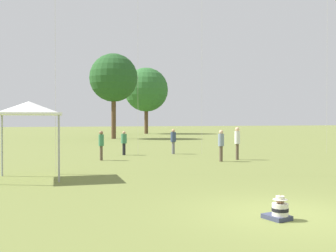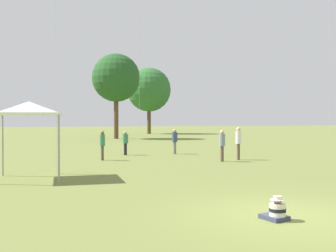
{
  "view_description": "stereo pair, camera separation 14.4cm",
  "coord_description": "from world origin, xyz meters",
  "views": [
    {
      "loc": [
        -6.04,
        -7.47,
        2.2
      ],
      "look_at": [
        -0.14,
        7.1,
        2.0
      ],
      "focal_mm": 42.0,
      "sensor_mm": 36.0,
      "label": 1
    },
    {
      "loc": [
        -5.9,
        -7.52,
        2.2
      ],
      "look_at": [
        -0.14,
        7.1,
        2.0
      ],
      "focal_mm": 42.0,
      "sensor_mm": 36.0,
      "label": 2
    }
  ],
  "objects": [
    {
      "name": "ground_plane",
      "position": [
        0.0,
        0.0,
        0.0
      ],
      "size": [
        300.0,
        300.0,
        0.0
      ],
      "primitive_type": "plane",
      "color": "olive"
    },
    {
      "name": "seated_toddler",
      "position": [
        -0.48,
        -0.33,
        0.21
      ],
      "size": [
        0.53,
        0.62,
        0.55
      ],
      "rotation": [
        0.0,
        0.0,
        0.15
      ],
      "color": "#383D56",
      "rests_on": "ground"
    },
    {
      "name": "person_standing_0",
      "position": [
        -1.28,
        14.25,
        1.0
      ],
      "size": [
        0.37,
        0.37,
        1.65
      ],
      "rotation": [
        0.0,
        0.0,
        1.25
      ],
      "color": "brown",
      "rests_on": "ground"
    },
    {
      "name": "person_standing_2",
      "position": [
        0.83,
        17.09,
        0.92
      ],
      "size": [
        0.46,
        0.46,
        1.55
      ],
      "rotation": [
        0.0,
        0.0,
        4.39
      ],
      "color": "black",
      "rests_on": "ground"
    },
    {
      "name": "person_standing_3",
      "position": [
        5.97,
        11.7,
        1.14
      ],
      "size": [
        0.41,
        0.41,
        1.86
      ],
      "rotation": [
        0.0,
        0.0,
        3.57
      ],
      "color": "brown",
      "rests_on": "ground"
    },
    {
      "name": "person_standing_4",
      "position": [
        4.63,
        11.2,
        1.04
      ],
      "size": [
        0.46,
        0.46,
        1.72
      ],
      "rotation": [
        0.0,
        0.0,
        0.83
      ],
      "color": "brown",
      "rests_on": "ground"
    },
    {
      "name": "person_standing_6",
      "position": [
        4.12,
        16.68,
        0.99
      ],
      "size": [
        0.45,
        0.45,
        1.66
      ],
      "rotation": [
        0.0,
        0.0,
        5.0
      ],
      "color": "slate",
      "rests_on": "ground"
    },
    {
      "name": "canopy_tent",
      "position": [
        -5.35,
        8.32,
        2.66
      ],
      "size": [
        2.67,
        2.67,
        2.95
      ],
      "rotation": [
        0.0,
        0.0,
        -0.11
      ],
      "color": "white",
      "rests_on": "ground"
    },
    {
      "name": "distant_tree_0",
      "position": [
        6.0,
        40.32,
        7.55
      ],
      "size": [
        5.99,
        5.99,
        10.59
      ],
      "color": "brown",
      "rests_on": "ground"
    },
    {
      "name": "distant_tree_2",
      "position": [
        15.99,
        57.05,
        7.62
      ],
      "size": [
        7.61,
        7.61,
        11.45
      ],
      "color": "brown",
      "rests_on": "ground"
    }
  ]
}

